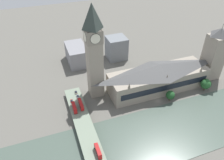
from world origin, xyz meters
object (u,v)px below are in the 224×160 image
double_decker_bus_mid (81,104)px  double_decker_bus_rear (98,151)px  car_northbound_mid (78,96)px  clock_tower (94,51)px  car_southbound_mid (76,92)px  parliament_hall (159,77)px  victoria_tower (214,54)px  double_decker_bus_lead (74,107)px  car_southbound_lead (72,101)px  road_bridge (92,150)px

double_decker_bus_mid → double_decker_bus_rear: bearing=-179.9°
double_decker_bus_rear → car_northbound_mid: 58.99m
clock_tower → car_southbound_mid: 41.32m
parliament_hall → victoria_tower: 58.32m
double_decker_bus_lead → car_northbound_mid: (14.60, -5.91, -1.91)m
car_southbound_lead → double_decker_bus_lead: bearing=-179.0°
victoria_tower → car_northbound_mid: victoria_tower is taller
parliament_hall → double_decker_bus_mid: bearing=94.4°
clock_tower → victoria_tower: bearing=-96.1°
road_bridge → clock_tower: bearing=-18.9°
victoria_tower → road_bridge: (-47.78, 132.48, -21.29)m
victoria_tower → clock_tower: bearing=83.9°
victoria_tower → car_southbound_lead: size_ratio=14.13×
clock_tower → double_decker_bus_rear: bearing=164.5°
clock_tower → double_decker_bus_lead: 46.77m
double_decker_bus_mid → double_decker_bus_rear: double_decker_bus_rear is taller
victoria_tower → road_bridge: 142.44m
victoria_tower → car_southbound_mid: size_ratio=13.01×
double_decker_bus_mid → double_decker_bus_rear: (-46.37, -0.12, 0.01)m
double_decker_bus_lead → double_decker_bus_mid: bearing=-70.6°
double_decker_bus_lead → double_decker_bus_mid: size_ratio=0.88×
double_decker_bus_rear → car_southbound_lead: size_ratio=2.64×
victoria_tower → double_decker_bus_rear: 140.90m
double_decker_bus_mid → victoria_tower: bearing=-87.5°
double_decker_bus_rear → car_southbound_lead: bearing=6.3°
road_bridge → double_decker_bus_rear: size_ratio=13.17×
parliament_hall → double_decker_bus_rear: parliament_hall is taller
victoria_tower → car_southbound_lead: 137.18m
double_decker_bus_mid → double_decker_bus_rear: size_ratio=1.14×
road_bridge → car_southbound_mid: car_southbound_mid is taller
parliament_hall → car_southbound_lead: 79.13m
car_northbound_mid → car_southbound_mid: car_southbound_mid is taller
clock_tower → road_bridge: (-59.78, 20.42, -38.95)m
car_northbound_mid → car_southbound_lead: (-4.36, 6.08, 0.01)m
clock_tower → car_northbound_mid: 41.52m
road_bridge → double_decker_bus_lead: (40.17, 3.09, 3.59)m
double_decker_bus_lead → car_southbound_lead: bearing=1.0°
double_decker_bus_mid → car_southbound_lead: size_ratio=3.00×
double_decker_bus_rear → clock_tower: bearing=-15.5°
clock_tower → car_northbound_mid: bearing=105.9°
clock_tower → double_decker_bus_mid: clock_tower is taller
double_decker_bus_rear → parliament_hall: bearing=-54.5°
car_southbound_mid → road_bridge: bearing=177.6°
clock_tower → car_southbound_lead: clock_tower is taller
victoria_tower → road_bridge: bearing=109.8°
road_bridge → car_northbound_mid: car_northbound_mid is taller
victoria_tower → double_decker_bus_mid: bearing=92.5°
clock_tower → victoria_tower: (-12.00, -112.06, -17.67)m
car_southbound_lead → victoria_tower: bearing=-91.1°
double_decker_bus_mid → car_southbound_mid: (18.22, 0.09, -1.82)m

